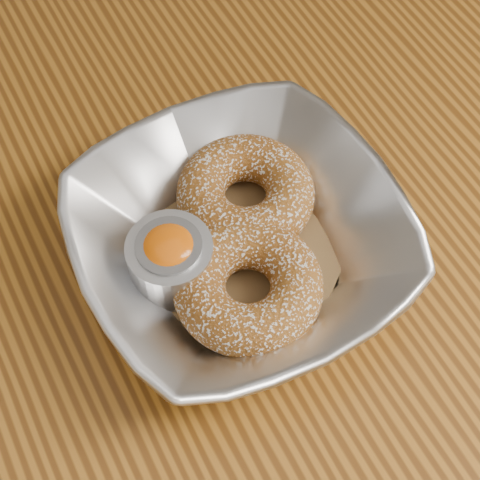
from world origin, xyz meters
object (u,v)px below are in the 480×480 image
ramekin (171,259)px  serving_bowl (240,241)px  table (340,317)px  donut_back (246,194)px  donut_front (248,286)px

ramekin → serving_bowl: bearing=-8.6°
table → donut_back: (-0.05, 0.08, 0.13)m
donut_front → donut_back: bearing=63.1°
table → donut_front: size_ratio=11.52×
donut_front → ramekin: ramekin is taller
donut_back → ramekin: (-0.07, -0.03, 0.00)m
table → donut_front: bearing=175.5°
table → donut_front: 0.15m
table → serving_bowl: (-0.08, 0.04, 0.13)m
serving_bowl → donut_front: size_ratio=2.22×
serving_bowl → donut_back: bearing=56.4°
donut_back → table: bearing=-54.9°
table → ramekin: ramekin is taller
donut_back → donut_front: bearing=-116.9°
serving_bowl → donut_front: bearing=-109.2°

